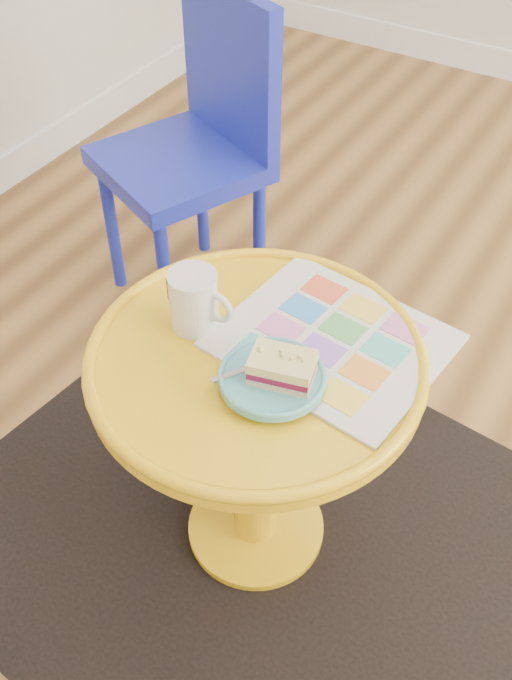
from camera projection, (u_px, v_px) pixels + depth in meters
The scene contains 9 objects.
room_walls at pixel (357, 156), 2.70m from camera, with size 4.00×4.00×4.00m.
rug at pixel (256, 529), 1.68m from camera, with size 1.30×1.10×0.01m, color black.
side_table at pixel (256, 415), 1.41m from camera, with size 0.59×0.59×0.56m.
chair at pixel (199, 138), 1.95m from camera, with size 0.49×0.49×0.85m.
newspaper at pixel (332, 341), 1.32m from camera, with size 0.37×0.31×0.01m, color silver.
mug at pixel (195, 299), 1.31m from camera, with size 0.12×0.09×0.11m.
plate at pixel (272, 379), 1.23m from camera, with size 0.18×0.18×0.02m.
cake_slice at pixel (282, 368), 1.21m from camera, with size 0.12×0.09×0.05m.
fork at pixel (255, 366), 1.24m from camera, with size 0.09×0.13×0.00m.
Camera 1 is at (-0.06, -1.23, 1.49)m, focal length 40.00 mm.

